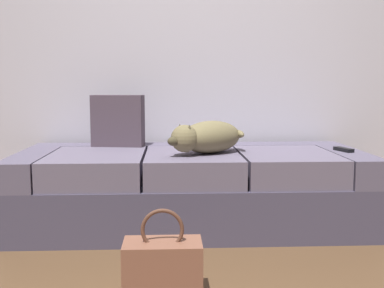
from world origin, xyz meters
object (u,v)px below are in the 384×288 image
at_px(throw_pillow, 118,121).
at_px(tv_remote, 344,150).
at_px(couch, 192,188).
at_px(dog_tan, 207,137).
at_px(handbag, 163,269).

bearing_deg(throw_pillow, tv_remote, -12.52).
distance_m(couch, dog_tan, 0.36).
distance_m(couch, handbag, 1.07).
bearing_deg(couch, throw_pillow, 151.84).
height_order(couch, dog_tan, dog_tan).
bearing_deg(throw_pillow, handbag, -76.61).
distance_m(couch, tv_remote, 0.97).
bearing_deg(throw_pillow, dog_tan, -33.20).
xyz_separation_m(dog_tan, throw_pillow, (-0.56, 0.37, 0.07)).
relative_size(dog_tan, tv_remote, 3.44).
xyz_separation_m(throw_pillow, handbag, (0.31, -1.31, -0.51)).
relative_size(throw_pillow, handbag, 0.90).
height_order(throw_pillow, handbag, throw_pillow).
height_order(dog_tan, handbag, dog_tan).
relative_size(dog_tan, throw_pillow, 1.52).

